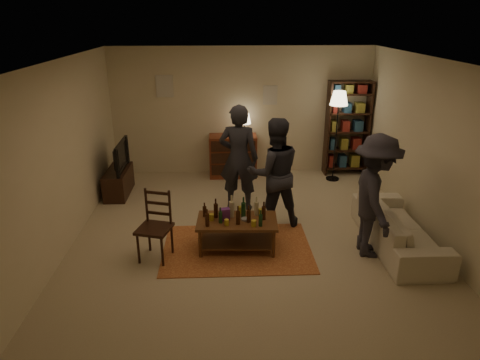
{
  "coord_description": "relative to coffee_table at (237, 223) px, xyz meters",
  "views": [
    {
      "loc": [
        -0.43,
        -6.02,
        3.29
      ],
      "look_at": [
        -0.16,
        0.1,
        0.91
      ],
      "focal_mm": 32.0,
      "sensor_mm": 36.0,
      "label": 1
    }
  ],
  "objects": [
    {
      "name": "floor",
      "position": [
        0.24,
        0.39,
        -0.42
      ],
      "size": [
        6.0,
        6.0,
        0.0
      ],
      "primitive_type": "plane",
      "color": "#C6B793",
      "rests_on": "ground"
    },
    {
      "name": "room_shell",
      "position": [
        -0.41,
        3.37,
        1.39
      ],
      "size": [
        6.0,
        6.0,
        6.0
      ],
      "color": "beige",
      "rests_on": "ground"
    },
    {
      "name": "rug",
      "position": [
        0.01,
        -0.0,
        -0.41
      ],
      "size": [
        2.2,
        1.5,
        0.01
      ],
      "primitive_type": "cube",
      "color": "#9A4221",
      "rests_on": "ground"
    },
    {
      "name": "coffee_table",
      "position": [
        0.0,
        0.0,
        0.0
      ],
      "size": [
        1.2,
        0.69,
        0.82
      ],
      "rotation": [
        0.0,
        0.0,
        -0.05
      ],
      "color": "brown",
      "rests_on": "ground"
    },
    {
      "name": "dining_chair",
      "position": [
        -1.15,
        -0.16,
        0.12
      ],
      "size": [
        0.55,
        0.55,
        1.02
      ],
      "rotation": [
        0.0,
        0.0,
        -0.28
      ],
      "color": "#311D10",
      "rests_on": "ground"
    },
    {
      "name": "tv_stand",
      "position": [
        -2.21,
        2.19,
        -0.03
      ],
      "size": [
        0.4,
        1.0,
        1.06
      ],
      "color": "#311D10",
      "rests_on": "ground"
    },
    {
      "name": "dresser",
      "position": [
        0.04,
        3.11,
        0.06
      ],
      "size": [
        1.0,
        0.5,
        1.36
      ],
      "color": "maroon",
      "rests_on": "ground"
    },
    {
      "name": "bookshelf",
      "position": [
        2.48,
        3.17,
        0.61
      ],
      "size": [
        0.9,
        0.34,
        2.02
      ],
      "color": "#311D10",
      "rests_on": "ground"
    },
    {
      "name": "floor_lamp",
      "position": [
        2.15,
        2.8,
        1.18
      ],
      "size": [
        0.36,
        0.36,
        1.87
      ],
      "color": "black",
      "rests_on": "ground"
    },
    {
      "name": "sofa",
      "position": [
        2.44,
        -0.01,
        -0.12
      ],
      "size": [
        0.81,
        2.08,
        0.61
      ],
      "primitive_type": "imported",
      "rotation": [
        0.0,
        0.0,
        1.57
      ],
      "color": "beige",
      "rests_on": "ground"
    },
    {
      "name": "person_left",
      "position": [
        0.09,
        1.45,
        0.53
      ],
      "size": [
        0.77,
        0.58,
        1.89
      ],
      "primitive_type": "imported",
      "rotation": [
        0.0,
        0.0,
        2.94
      ],
      "color": "#222228",
      "rests_on": "ground"
    },
    {
      "name": "person_right",
      "position": [
        0.64,
        0.79,
        0.49
      ],
      "size": [
        0.96,
        0.8,
        1.81
      ],
      "primitive_type": "imported",
      "rotation": [
        0.0,
        0.0,
        3.28
      ],
      "color": "#26272E",
      "rests_on": "ground"
    },
    {
      "name": "person_by_sofa",
      "position": [
        1.94,
        -0.2,
        0.48
      ],
      "size": [
        0.76,
        1.21,
        1.8
      ],
      "primitive_type": "imported",
      "rotation": [
        0.0,
        0.0,
        1.49
      ],
      "color": "#292830",
      "rests_on": "ground"
    }
  ]
}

